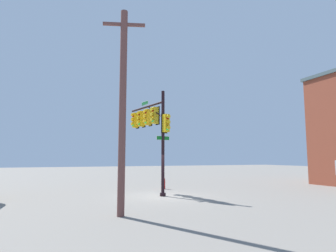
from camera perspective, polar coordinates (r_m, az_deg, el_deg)
The scene contains 4 objects.
ground_plane at distance 17.57m, azimuth -1.07°, elevation -14.09°, with size 120.00×120.00×0.00m, color gray.
signal_pole_assembly at distance 18.80m, azimuth -3.49°, elevation 0.55°, with size 4.95×1.57×6.54m.
utility_pole at distance 11.82m, azimuth -9.23°, elevation 3.90°, with size 0.63×1.76×8.63m.
fire_hydrant at distance 21.46m, azimuth -0.89°, elevation -11.60°, with size 0.33×0.24×0.83m.
Camera 1 is at (-16.27, 6.21, 2.33)m, focal length 29.94 mm.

